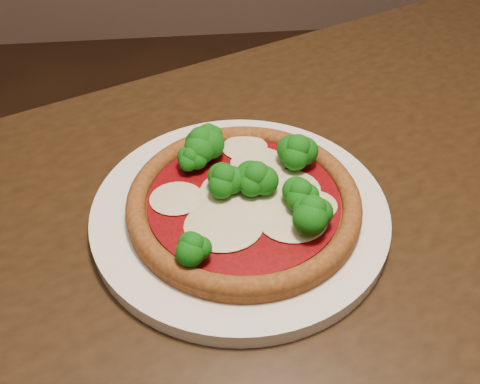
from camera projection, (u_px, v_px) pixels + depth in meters
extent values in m
cube|color=black|center=(303.00, 261.00, 0.58)|extent=(1.50, 1.26, 0.04)
cylinder|color=black|center=(413.00, 166.00, 1.27)|extent=(0.06, 0.06, 0.71)
cylinder|color=silver|center=(240.00, 212.00, 0.59)|extent=(0.33, 0.33, 0.02)
cylinder|color=brown|center=(244.00, 205.00, 0.58)|extent=(0.25, 0.25, 0.01)
torus|color=brown|center=(244.00, 200.00, 0.57)|extent=(0.25, 0.25, 0.02)
cylinder|color=maroon|center=(244.00, 200.00, 0.57)|extent=(0.21, 0.21, 0.00)
ellipsoid|color=beige|center=(177.00, 198.00, 0.57)|extent=(0.06, 0.05, 0.00)
ellipsoid|color=beige|center=(287.00, 189.00, 0.58)|extent=(0.08, 0.07, 0.01)
ellipsoid|color=beige|center=(245.00, 147.00, 0.64)|extent=(0.05, 0.05, 0.00)
ellipsoid|color=beige|center=(258.00, 163.00, 0.61)|extent=(0.07, 0.06, 0.01)
ellipsoid|color=beige|center=(249.00, 194.00, 0.58)|extent=(0.11, 0.10, 0.01)
ellipsoid|color=beige|center=(313.00, 205.00, 0.56)|extent=(0.05, 0.05, 0.00)
ellipsoid|color=beige|center=(293.00, 220.00, 0.55)|extent=(0.07, 0.07, 0.01)
ellipsoid|color=beige|center=(224.00, 225.00, 0.54)|extent=(0.08, 0.07, 0.01)
ellipsoid|color=#137813|center=(208.00, 133.00, 0.63)|extent=(0.03, 0.03, 0.03)
ellipsoid|color=#137813|center=(301.00, 192.00, 0.55)|extent=(0.04, 0.04, 0.04)
ellipsoid|color=#137813|center=(193.00, 246.00, 0.50)|extent=(0.04, 0.04, 0.03)
ellipsoid|color=#137813|center=(224.00, 178.00, 0.56)|extent=(0.05, 0.05, 0.04)
ellipsoid|color=#137813|center=(192.00, 157.00, 0.59)|extent=(0.04, 0.04, 0.03)
ellipsoid|color=#137813|center=(256.00, 176.00, 0.56)|extent=(0.05, 0.05, 0.04)
ellipsoid|color=#137813|center=(201.00, 142.00, 0.60)|extent=(0.05, 0.05, 0.04)
ellipsoid|color=#137813|center=(312.00, 211.00, 0.53)|extent=(0.05, 0.05, 0.04)
ellipsoid|color=#137813|center=(298.00, 149.00, 0.59)|extent=(0.05, 0.05, 0.04)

